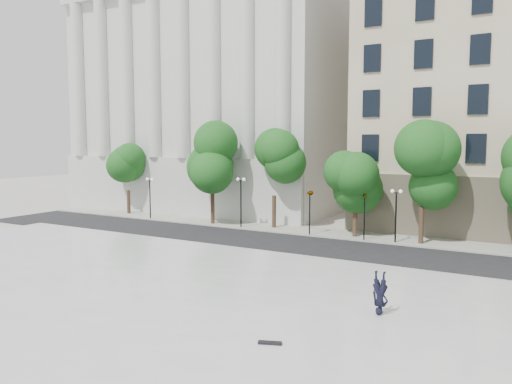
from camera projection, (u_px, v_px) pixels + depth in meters
ground at (94, 321)px, 21.22m from camera, size 160.00×160.00×0.00m
plaza at (142, 297)px, 23.79m from camera, size 44.00×22.00×0.45m
street at (283, 245)px, 36.78m from camera, size 60.00×8.00×0.02m
far_sidewalk at (315, 232)px, 41.96m from camera, size 60.00×4.00×0.12m
building_west at (235, 99)px, 61.64m from camera, size 31.50×27.65×25.60m
traffic_light_west at (310, 190)px, 40.00m from camera, size 0.92×1.93×4.26m
traffic_light_east at (365, 195)px, 37.79m from camera, size 0.93×1.53×4.12m
person_lying at (380, 309)px, 20.65m from camera, size 0.70×1.85×0.50m
skateboard at (270, 343)px, 17.68m from camera, size 0.87×0.51×0.09m
street_trees at (295, 171)px, 41.91m from camera, size 41.28×4.96×7.87m
lamp_posts at (312, 200)px, 40.32m from camera, size 35.96×0.28×4.47m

